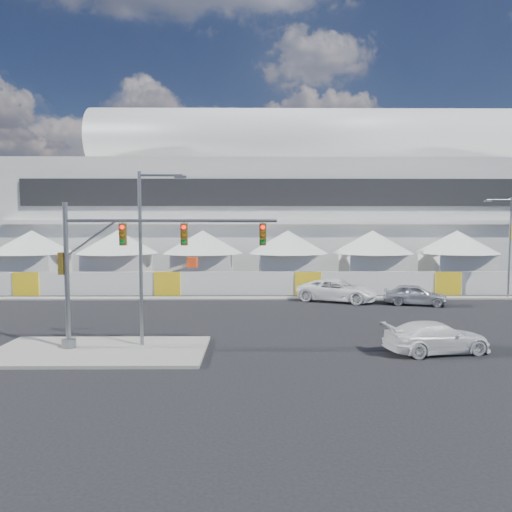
{
  "coord_description": "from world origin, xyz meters",
  "views": [
    {
      "loc": [
        1.23,
        -24.23,
        6.06
      ],
      "look_at": [
        1.51,
        10.0,
        3.67
      ],
      "focal_mm": 32.0,
      "sensor_mm": 36.0,
      "label": 1
    }
  ],
  "objects_px": {
    "sedan_silver": "(415,294)",
    "lot_car_b": "(486,281)",
    "pickup_near": "(436,337)",
    "streetlight_curb": "(508,240)",
    "traffic_mast": "(115,266)",
    "streetlight_median": "(145,246)",
    "pickup_curb": "(337,290)",
    "lot_car_c": "(84,282)",
    "boom_lift": "(152,284)"
  },
  "relations": [
    {
      "from": "pickup_curb",
      "to": "lot_car_c",
      "type": "height_order",
      "value": "pickup_curb"
    },
    {
      "from": "sedan_silver",
      "to": "lot_car_c",
      "type": "relative_size",
      "value": 1.02
    },
    {
      "from": "sedan_silver",
      "to": "streetlight_curb",
      "type": "bearing_deg",
      "value": -56.33
    },
    {
      "from": "traffic_mast",
      "to": "streetlight_median",
      "type": "xyz_separation_m",
      "value": [
        1.36,
        0.42,
        0.91
      ]
    },
    {
      "from": "lot_car_c",
      "to": "traffic_mast",
      "type": "relative_size",
      "value": 0.43
    },
    {
      "from": "lot_car_c",
      "to": "traffic_mast",
      "type": "distance_m",
      "value": 22.92
    },
    {
      "from": "sedan_silver",
      "to": "streetlight_median",
      "type": "relative_size",
      "value": 0.54
    },
    {
      "from": "lot_car_c",
      "to": "streetlight_curb",
      "type": "distance_m",
      "value": 37.05
    },
    {
      "from": "lot_car_b",
      "to": "lot_car_c",
      "type": "bearing_deg",
      "value": 74.14
    },
    {
      "from": "pickup_curb",
      "to": "lot_car_b",
      "type": "relative_size",
      "value": 1.47
    },
    {
      "from": "lot_car_b",
      "to": "streetlight_median",
      "type": "relative_size",
      "value": 0.5
    },
    {
      "from": "pickup_curb",
      "to": "lot_car_b",
      "type": "bearing_deg",
      "value": -43.39
    },
    {
      "from": "lot_car_b",
      "to": "sedan_silver",
      "type": "bearing_deg",
      "value": 115.1
    },
    {
      "from": "traffic_mast",
      "to": "boom_lift",
      "type": "distance_m",
      "value": 18.55
    },
    {
      "from": "lot_car_c",
      "to": "boom_lift",
      "type": "relative_size",
      "value": 0.7
    },
    {
      "from": "sedan_silver",
      "to": "streetlight_curb",
      "type": "height_order",
      "value": "streetlight_curb"
    },
    {
      "from": "traffic_mast",
      "to": "streetlight_median",
      "type": "distance_m",
      "value": 1.69
    },
    {
      "from": "pickup_curb",
      "to": "traffic_mast",
      "type": "relative_size",
      "value": 0.6
    },
    {
      "from": "streetlight_curb",
      "to": "boom_lift",
      "type": "bearing_deg",
      "value": 174.2
    },
    {
      "from": "pickup_near",
      "to": "boom_lift",
      "type": "distance_m",
      "value": 25.55
    },
    {
      "from": "pickup_curb",
      "to": "boom_lift",
      "type": "bearing_deg",
      "value": 97.54
    },
    {
      "from": "pickup_near",
      "to": "streetlight_median",
      "type": "distance_m",
      "value": 14.56
    },
    {
      "from": "pickup_near",
      "to": "lot_car_b",
      "type": "relative_size",
      "value": 1.19
    },
    {
      "from": "pickup_near",
      "to": "lot_car_b",
      "type": "bearing_deg",
      "value": -42.29
    },
    {
      "from": "pickup_curb",
      "to": "traffic_mast",
      "type": "xyz_separation_m",
      "value": [
        -13.22,
        -13.96,
        3.23
      ]
    },
    {
      "from": "lot_car_c",
      "to": "streetlight_median",
      "type": "relative_size",
      "value": 0.53
    },
    {
      "from": "traffic_mast",
      "to": "streetlight_curb",
      "type": "distance_m",
      "value": 31.18
    },
    {
      "from": "pickup_near",
      "to": "pickup_curb",
      "type": "bearing_deg",
      "value": -2.24
    },
    {
      "from": "sedan_silver",
      "to": "lot_car_b",
      "type": "height_order",
      "value": "sedan_silver"
    },
    {
      "from": "sedan_silver",
      "to": "pickup_near",
      "type": "bearing_deg",
      "value": 179.68
    },
    {
      "from": "lot_car_c",
      "to": "streetlight_curb",
      "type": "height_order",
      "value": "streetlight_curb"
    },
    {
      "from": "pickup_curb",
      "to": "streetlight_curb",
      "type": "relative_size",
      "value": 0.75
    },
    {
      "from": "lot_car_c",
      "to": "streetlight_median",
      "type": "height_order",
      "value": "streetlight_median"
    },
    {
      "from": "streetlight_median",
      "to": "streetlight_curb",
      "type": "bearing_deg",
      "value": 29.59
    },
    {
      "from": "sedan_silver",
      "to": "streetlight_curb",
      "type": "distance_m",
      "value": 9.77
    },
    {
      "from": "streetlight_median",
      "to": "streetlight_curb",
      "type": "distance_m",
      "value": 29.78
    },
    {
      "from": "pickup_curb",
      "to": "traffic_mast",
      "type": "bearing_deg",
      "value": 159.13
    },
    {
      "from": "lot_car_b",
      "to": "lot_car_c",
      "type": "relative_size",
      "value": 0.94
    },
    {
      "from": "pickup_near",
      "to": "streetlight_median",
      "type": "xyz_separation_m",
      "value": [
        -13.89,
        0.88,
        4.27
      ]
    },
    {
      "from": "lot_car_b",
      "to": "streetlight_curb",
      "type": "xyz_separation_m",
      "value": [
        -1.3,
        -5.67,
        4.05
      ]
    },
    {
      "from": "traffic_mast",
      "to": "streetlight_curb",
      "type": "bearing_deg",
      "value": 29.02
    },
    {
      "from": "sedan_silver",
      "to": "boom_lift",
      "type": "relative_size",
      "value": 0.72
    },
    {
      "from": "sedan_silver",
      "to": "lot_car_b",
      "type": "relative_size",
      "value": 1.09
    },
    {
      "from": "streetlight_curb",
      "to": "sedan_silver",
      "type": "bearing_deg",
      "value": -161.55
    },
    {
      "from": "traffic_mast",
      "to": "lot_car_b",
      "type": "bearing_deg",
      "value": 36.06
    },
    {
      "from": "sedan_silver",
      "to": "boom_lift",
      "type": "height_order",
      "value": "boom_lift"
    },
    {
      "from": "pickup_near",
      "to": "lot_car_b",
      "type": "xyz_separation_m",
      "value": [
        13.3,
        21.25,
        -0.01
      ]
    },
    {
      "from": "sedan_silver",
      "to": "lot_car_b",
      "type": "distance_m",
      "value": 12.93
    },
    {
      "from": "streetlight_median",
      "to": "boom_lift",
      "type": "bearing_deg",
      "value": 101.61
    },
    {
      "from": "streetlight_median",
      "to": "lot_car_b",
      "type": "bearing_deg",
      "value": 36.84
    }
  ]
}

